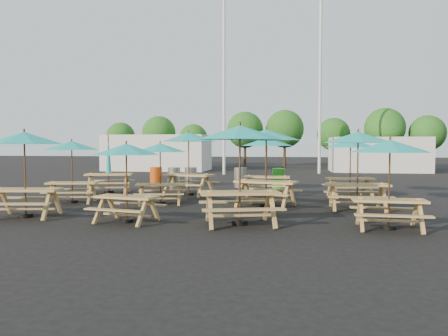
% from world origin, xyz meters
% --- Properties ---
extents(ground, '(120.00, 120.00, 0.00)m').
position_xyz_m(ground, '(0.00, 0.00, 0.00)').
color(ground, black).
rests_on(ground, ground).
extents(picnic_unit_0, '(2.36, 2.36, 2.39)m').
position_xyz_m(picnic_unit_0, '(-4.61, -4.47, 2.05)').
color(picnic_unit_0, '#A67E49').
rests_on(picnic_unit_0, ground).
extents(picnic_unit_1, '(2.23, 2.23, 2.16)m').
position_xyz_m(picnic_unit_1, '(-4.85, -1.45, 1.86)').
color(picnic_unit_1, '#A67E49').
rests_on(picnic_unit_1, ground).
extents(picnic_unit_2, '(2.23, 2.05, 2.42)m').
position_xyz_m(picnic_unit_2, '(-4.91, 1.70, 0.99)').
color(picnic_unit_2, '#A67E49').
rests_on(picnic_unit_2, ground).
extents(picnic_unit_3, '(2.08, 2.08, 2.06)m').
position_xyz_m(picnic_unit_3, '(-1.54, -4.79, 1.77)').
color(picnic_unit_3, '#A67E49').
rests_on(picnic_unit_3, ground).
extents(picnic_unit_4, '(2.14, 2.14, 2.09)m').
position_xyz_m(picnic_unit_4, '(-1.73, -1.30, 1.79)').
color(picnic_unit_4, '#A67E49').
rests_on(picnic_unit_4, ground).
extents(picnic_unit_5, '(2.70, 2.70, 2.53)m').
position_xyz_m(picnic_unit_5, '(-1.41, 1.43, 2.18)').
color(picnic_unit_5, '#A67E49').
rests_on(picnic_unit_5, ground).
extents(picnic_unit_6, '(2.67, 2.67, 2.52)m').
position_xyz_m(picnic_unit_6, '(1.39, -4.68, 2.17)').
color(picnic_unit_6, '#A67E49').
rests_on(picnic_unit_6, ground).
extents(picnic_unit_7, '(2.70, 2.70, 2.53)m').
position_xyz_m(picnic_unit_7, '(1.83, -1.35, 2.18)').
color(picnic_unit_7, '#A67E49').
rests_on(picnic_unit_7, ground).
extents(picnic_unit_8, '(2.02, 2.02, 2.32)m').
position_xyz_m(picnic_unit_8, '(1.66, 1.77, 2.00)').
color(picnic_unit_8, '#A67E49').
rests_on(picnic_unit_8, ground).
extents(picnic_unit_9, '(1.93, 1.93, 2.15)m').
position_xyz_m(picnic_unit_9, '(4.96, -4.68, 1.85)').
color(picnic_unit_9, '#A67E49').
rests_on(picnic_unit_9, ground).
extents(picnic_unit_10, '(2.13, 2.13, 2.43)m').
position_xyz_m(picnic_unit_10, '(4.67, -1.56, 2.10)').
color(picnic_unit_10, '#A67E49').
rests_on(picnic_unit_10, ground).
extents(picnic_unit_11, '(2.30, 2.30, 2.25)m').
position_xyz_m(picnic_unit_11, '(4.86, 1.75, 1.93)').
color(picnic_unit_11, '#A67E49').
rests_on(picnic_unit_11, ground).
extents(waste_bin_0, '(0.58, 0.58, 0.94)m').
position_xyz_m(waste_bin_0, '(-3.91, 4.94, 0.47)').
color(waste_bin_0, '#C4440B').
rests_on(waste_bin_0, ground).
extents(waste_bin_1, '(0.58, 0.58, 0.94)m').
position_xyz_m(waste_bin_1, '(-2.98, 4.88, 0.47)').
color(waste_bin_1, gray).
rests_on(waste_bin_1, ground).
extents(waste_bin_2, '(0.58, 0.58, 0.94)m').
position_xyz_m(waste_bin_2, '(-2.20, 5.07, 0.47)').
color(waste_bin_2, gray).
rests_on(waste_bin_2, ground).
extents(waste_bin_3, '(0.58, 0.58, 0.94)m').
position_xyz_m(waste_bin_3, '(0.22, 4.97, 0.47)').
color(waste_bin_3, gray).
rests_on(waste_bin_3, ground).
extents(waste_bin_4, '(0.58, 0.58, 0.94)m').
position_xyz_m(waste_bin_4, '(2.03, 4.71, 0.47)').
color(waste_bin_4, '#21971B').
rests_on(waste_bin_4, ground).
extents(mast_0, '(0.20, 0.20, 12.00)m').
position_xyz_m(mast_0, '(-2.00, 14.00, 6.00)').
color(mast_0, silver).
rests_on(mast_0, ground).
extents(mast_1, '(0.20, 0.20, 12.00)m').
position_xyz_m(mast_1, '(4.50, 16.00, 6.00)').
color(mast_1, silver).
rests_on(mast_1, ground).
extents(event_tent_0, '(8.00, 4.00, 2.80)m').
position_xyz_m(event_tent_0, '(-8.00, 18.00, 1.40)').
color(event_tent_0, silver).
rests_on(event_tent_0, ground).
extents(event_tent_1, '(7.00, 4.00, 2.60)m').
position_xyz_m(event_tent_1, '(9.00, 19.00, 1.30)').
color(event_tent_1, silver).
rests_on(event_tent_1, ground).
extents(tree_0, '(2.80, 2.80, 4.24)m').
position_xyz_m(tree_0, '(-14.07, 25.25, 2.83)').
color(tree_0, '#382314').
rests_on(tree_0, ground).
extents(tree_1, '(3.11, 3.11, 4.72)m').
position_xyz_m(tree_1, '(-9.74, 23.90, 3.15)').
color(tree_1, '#382314').
rests_on(tree_1, ground).
extents(tree_2, '(2.59, 2.59, 3.93)m').
position_xyz_m(tree_2, '(-6.39, 23.65, 2.62)').
color(tree_2, '#382314').
rests_on(tree_2, ground).
extents(tree_3, '(3.36, 3.36, 5.09)m').
position_xyz_m(tree_3, '(-1.75, 24.72, 3.41)').
color(tree_3, '#382314').
rests_on(tree_3, ground).
extents(tree_4, '(3.41, 3.41, 5.17)m').
position_xyz_m(tree_4, '(1.90, 24.26, 3.46)').
color(tree_4, '#382314').
rests_on(tree_4, ground).
extents(tree_5, '(2.94, 2.94, 4.45)m').
position_xyz_m(tree_5, '(6.22, 24.67, 2.97)').
color(tree_5, '#382314').
rests_on(tree_5, ground).
extents(tree_6, '(3.38, 3.38, 5.13)m').
position_xyz_m(tree_6, '(10.23, 22.90, 3.43)').
color(tree_6, '#382314').
rests_on(tree_6, ground).
extents(tree_7, '(2.95, 2.95, 4.48)m').
position_xyz_m(tree_7, '(13.63, 22.92, 2.99)').
color(tree_7, '#382314').
rests_on(tree_7, ground).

